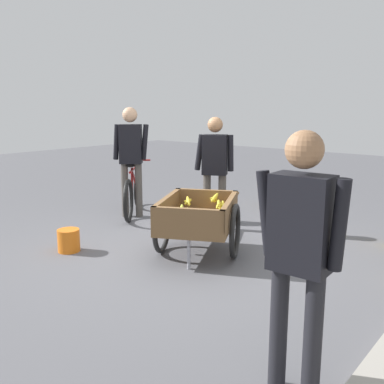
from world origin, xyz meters
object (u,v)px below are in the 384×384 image
Objects in this scene: cyclist_person at (131,151)px; dog at (270,191)px; bystander_person at (300,243)px; bicycle at (134,193)px; fruit_cart at (198,219)px; plastic_bucket at (69,240)px; vendor_person at (215,163)px.

dog is at bearing 147.27° from cyclist_person.
bicycle is at bearing -121.34° from bystander_person.
cyclist_person reaches higher than bicycle.
fruit_cart is at bearing 68.98° from cyclist_person.
plastic_bucket is 3.51m from bystander_person.
bicycle is (0.15, -1.52, -0.60)m from vendor_person.
fruit_cart is 1.35× the size of bicycle.
fruit_cart is at bearing 66.97° from bicycle.
bystander_person is (2.64, 2.56, 0.02)m from vendor_person.
plastic_bucket is (3.70, -0.66, -0.13)m from dog.
bicycle is at bearing -113.03° from fruit_cart.
vendor_person is 2.46× the size of dog.
vendor_person is 1.91m from dog.
vendor_person is at bearing -152.90° from fruit_cart.
plastic_bucket is at bearing -21.80° from vendor_person.
vendor_person is at bearing 95.58° from bicycle.
bicycle is 0.70m from cyclist_person.
plastic_bucket is at bearing 22.94° from bicycle.
cyclist_person reaches higher than plastic_bucket.
fruit_cart is 2.66m from bystander_person.
bystander_person is (2.37, 3.99, -0.07)m from cyclist_person.
vendor_person is 2.23m from plastic_bucket.
bicycle is 0.83× the size of bystander_person.
cyclist_person is (-0.75, -1.95, 0.61)m from fruit_cart.
bicycle is at bearing -157.06° from plastic_bucket.
cyclist_person is at bearing -158.34° from plastic_bucket.
dog is (-1.93, 1.41, -0.08)m from bicycle.
vendor_person reaches higher than bicycle.
bicycle is 0.78× the size of cyclist_person.
cyclist_person is (0.12, 0.09, 0.69)m from bicycle.
plastic_bucket is (0.91, -1.29, -0.30)m from fruit_cart.
bystander_person reaches higher than dog.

